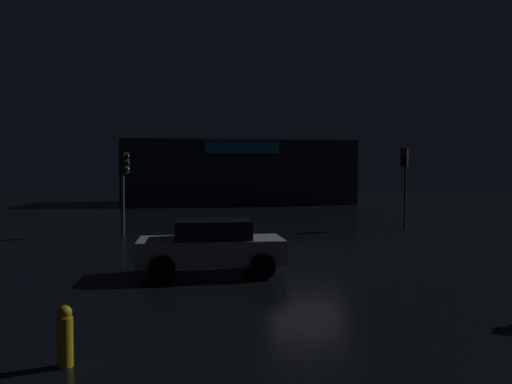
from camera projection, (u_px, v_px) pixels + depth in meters
name	position (u px, v px, depth m)	size (l,w,h in m)	color
ground_plane	(308.00, 253.00, 17.31)	(120.00, 120.00, 0.00)	black
store_building	(237.00, 173.00, 48.89)	(20.85, 9.93, 5.78)	#33383D
traffic_signal_opposite	(405.00, 170.00, 25.42)	(0.42, 0.43, 3.97)	#595B60
traffic_signal_cross_left	(124.00, 176.00, 22.66)	(0.42, 0.42, 3.66)	#595B60
car_near	(211.00, 246.00, 13.53)	(3.82, 1.94, 1.46)	#B7B7BF
fire_hydrant	(65.00, 336.00, 7.04)	(0.22, 0.22, 0.85)	gold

